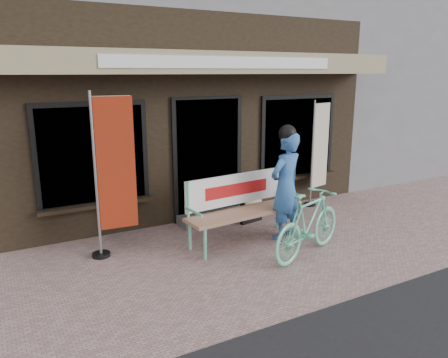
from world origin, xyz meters
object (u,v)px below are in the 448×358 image
bench (241,203)px  nobori_cream (319,151)px  person (286,184)px  nobori_red (113,173)px  bicycle (309,224)px  menu_stand (252,197)px

bench → nobori_cream: (2.37, 0.97, 0.46)m
bench → person: (0.66, -0.25, 0.28)m
person → nobori_red: bearing=149.0°
bicycle → nobori_red: bearing=41.2°
person → menu_stand: (-0.06, 0.89, -0.43)m
person → menu_stand: person is taller
person → nobori_cream: size_ratio=0.88×
nobori_cream → menu_stand: (-1.77, -0.33, -0.61)m
person → nobori_cream: (1.71, 1.22, 0.18)m
person → bicycle: person is taller
nobori_red → nobori_cream: 4.28m
person → nobori_cream: 2.11m
bench → nobori_red: bearing=162.3°
person → bicycle: 0.84m
nobori_red → bench: bearing=-7.8°
nobori_cream → menu_stand: bearing=176.9°
nobori_red → person: bearing=-10.1°
bicycle → bench: bearing=10.2°
bicycle → nobori_red: size_ratio=0.68×
bicycle → nobori_cream: size_ratio=0.78×
person → nobori_cream: nobori_cream is taller
person → nobori_red: 2.64m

